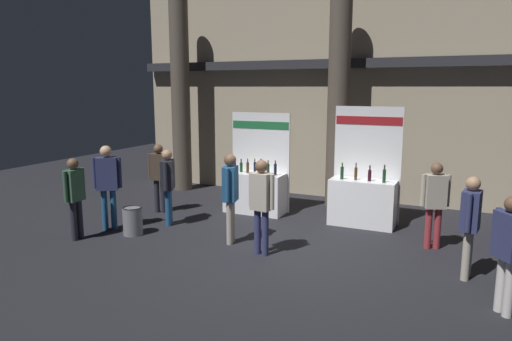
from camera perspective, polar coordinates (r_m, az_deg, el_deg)
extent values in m
plane|color=black|center=(8.71, 3.27, -9.82)|extent=(24.81, 24.81, 0.00)
cube|color=tan|center=(12.61, 11.35, 11.26)|extent=(12.41, 0.25, 6.51)
cube|color=#2D2D33|center=(12.32, 11.06, 12.81)|extent=(12.41, 0.20, 0.24)
cylinder|color=#51473D|center=(13.62, -9.27, 8.91)|extent=(0.54, 0.54, 5.40)
cylinder|color=#51473D|center=(11.68, 10.13, 8.69)|extent=(0.54, 0.54, 5.40)
cube|color=white|center=(11.10, -0.17, -2.79)|extent=(1.44, 0.60, 0.97)
cube|color=white|center=(11.27, 0.56, 1.08)|extent=(1.51, 0.04, 2.38)
cube|color=#1E6638|center=(11.14, 0.52, 5.62)|extent=(1.47, 0.01, 0.18)
cylinder|color=black|center=(11.25, -2.64, 0.57)|extent=(0.07, 0.07, 0.26)
cylinder|color=black|center=(11.23, -2.64, 1.39)|extent=(0.03, 0.03, 0.06)
cylinder|color=black|center=(11.22, -2.65, 1.59)|extent=(0.03, 0.03, 0.02)
cylinder|color=#19381E|center=(11.16, -1.84, 0.40)|extent=(0.07, 0.07, 0.22)
cylinder|color=#19381E|center=(11.13, -1.84, 1.16)|extent=(0.03, 0.03, 0.08)
cylinder|color=black|center=(11.13, -1.84, 1.40)|extent=(0.03, 0.03, 0.02)
cylinder|color=#472D14|center=(11.03, -1.03, 0.35)|extent=(0.07, 0.07, 0.25)
cylinder|color=#472D14|center=(11.00, -1.04, 1.20)|extent=(0.03, 0.03, 0.08)
cylinder|color=gold|center=(10.99, -1.04, 1.46)|extent=(0.03, 0.03, 0.02)
cylinder|color=black|center=(11.02, -0.15, 0.37)|extent=(0.06, 0.06, 0.26)
cylinder|color=black|center=(10.99, -0.15, 1.23)|extent=(0.03, 0.03, 0.08)
cylinder|color=gold|center=(10.98, -0.15, 1.48)|extent=(0.03, 0.03, 0.02)
cylinder|color=black|center=(10.86, 0.61, 0.22)|extent=(0.07, 0.07, 0.26)
cylinder|color=black|center=(10.83, 0.61, 1.12)|extent=(0.03, 0.03, 0.09)
cylinder|color=black|center=(10.82, 0.61, 1.39)|extent=(0.03, 0.03, 0.02)
cylinder|color=#19381E|center=(10.85, 1.49, 0.16)|extent=(0.07, 0.07, 0.24)
cylinder|color=#19381E|center=(10.82, 1.50, 0.97)|extent=(0.03, 0.03, 0.07)
cylinder|color=red|center=(10.81, 1.50, 1.21)|extent=(0.03, 0.03, 0.02)
cylinder|color=black|center=(10.74, 2.39, 0.12)|extent=(0.07, 0.07, 0.27)
cylinder|color=black|center=(10.71, 2.39, 0.99)|extent=(0.03, 0.03, 0.06)
cylinder|color=red|center=(10.71, 2.40, 1.21)|extent=(0.03, 0.03, 0.02)
cube|color=white|center=(10.35, 12.96, -3.90)|extent=(1.40, 0.60, 1.01)
cube|color=white|center=(10.52, 13.51, 0.66)|extent=(1.47, 0.04, 2.58)
cube|color=maroon|center=(10.38, 13.72, 5.99)|extent=(1.43, 0.01, 0.18)
cylinder|color=#19381E|center=(10.22, 10.55, -0.31)|extent=(0.07, 0.07, 0.27)
cylinder|color=#19381E|center=(10.19, 10.59, 0.67)|extent=(0.03, 0.03, 0.09)
cylinder|color=gold|center=(10.18, 10.60, 0.96)|extent=(0.03, 0.03, 0.02)
cylinder|color=#472D14|center=(10.20, 12.19, -0.40)|extent=(0.06, 0.06, 0.27)
cylinder|color=#472D14|center=(10.17, 12.23, 0.58)|extent=(0.03, 0.03, 0.08)
cylinder|color=black|center=(10.16, 12.24, 0.86)|extent=(0.03, 0.03, 0.02)
cylinder|color=black|center=(10.14, 13.82, -0.62)|extent=(0.07, 0.07, 0.24)
cylinder|color=black|center=(10.11, 13.86, 0.27)|extent=(0.03, 0.03, 0.08)
cylinder|color=black|center=(10.10, 13.87, 0.56)|extent=(0.03, 0.03, 0.02)
cylinder|color=#19381E|center=(10.05, 15.52, -0.67)|extent=(0.07, 0.07, 0.28)
cylinder|color=#19381E|center=(10.02, 15.56, 0.35)|extent=(0.03, 0.03, 0.08)
cylinder|color=red|center=(10.01, 15.58, 0.64)|extent=(0.03, 0.03, 0.02)
cylinder|color=slate|center=(9.85, -14.96, -6.07)|extent=(0.40, 0.40, 0.56)
torus|color=black|center=(9.78, -15.04, -4.44)|extent=(0.39, 0.39, 0.02)
cylinder|color=navy|center=(8.34, 1.14, -7.69)|extent=(0.12, 0.12, 0.84)
cylinder|color=navy|center=(8.42, 0.19, -7.52)|extent=(0.12, 0.12, 0.84)
cube|color=#ADA393|center=(8.18, 0.67, -2.60)|extent=(0.37, 0.29, 0.66)
sphere|color=brown|center=(8.09, 0.68, 0.52)|extent=(0.23, 0.23, 0.23)
cylinder|color=#ADA393|center=(8.07, 2.00, -2.67)|extent=(0.08, 0.08, 0.63)
cylinder|color=#ADA393|center=(8.29, -0.62, -2.31)|extent=(0.08, 0.08, 0.63)
cylinder|color=navy|center=(10.43, -10.62, -4.29)|extent=(0.12, 0.12, 0.80)
cylinder|color=navy|center=(10.25, -10.79, -4.55)|extent=(0.12, 0.12, 0.80)
cube|color=#23232D|center=(10.18, -10.84, -0.50)|extent=(0.42, 0.52, 0.64)
sphere|color=tan|center=(10.11, -10.92, 1.91)|extent=(0.22, 0.22, 0.22)
cylinder|color=#23232D|center=(10.45, -10.59, -0.14)|extent=(0.08, 0.08, 0.60)
cylinder|color=#23232D|center=(9.92, -11.10, -0.71)|extent=(0.08, 0.08, 0.60)
cylinder|color=silver|center=(7.06, 28.74, -12.66)|extent=(0.12, 0.12, 0.78)
cylinder|color=silver|center=(7.18, 27.92, -12.23)|extent=(0.12, 0.12, 0.78)
cube|color=navy|center=(6.90, 28.82, -7.06)|extent=(0.44, 0.47, 0.62)
cylinder|color=navy|center=(7.07, 27.59, -6.41)|extent=(0.08, 0.08, 0.59)
cylinder|color=#ADA393|center=(8.18, 24.67, -9.18)|extent=(0.12, 0.12, 0.79)
cylinder|color=#ADA393|center=(8.01, 24.48, -9.58)|extent=(0.12, 0.12, 0.79)
cube|color=navy|center=(7.90, 24.96, -4.51)|extent=(0.31, 0.41, 0.63)
sphere|color=tan|center=(7.81, 25.20, -1.46)|extent=(0.22, 0.22, 0.22)
cylinder|color=navy|center=(8.12, 25.20, -4.02)|extent=(0.08, 0.08, 0.60)
cylinder|color=navy|center=(7.67, 24.72, -4.79)|extent=(0.08, 0.08, 0.60)
cylinder|color=#23232D|center=(11.37, -11.38, -3.12)|extent=(0.12, 0.12, 0.80)
cylinder|color=#23232D|center=(11.41, -12.12, -3.09)|extent=(0.12, 0.12, 0.80)
cube|color=#47382D|center=(11.25, -11.88, 0.44)|extent=(0.42, 0.31, 0.63)
sphere|color=brown|center=(11.19, -11.96, 2.62)|extent=(0.22, 0.22, 0.22)
cylinder|color=#47382D|center=(11.18, -10.76, 0.50)|extent=(0.08, 0.08, 0.60)
cylinder|color=#47382D|center=(11.32, -12.99, 0.54)|extent=(0.08, 0.08, 0.60)
cylinder|color=#23232D|center=(9.91, -20.91, -5.62)|extent=(0.12, 0.12, 0.79)
cylinder|color=#23232D|center=(9.80, -21.54, -5.83)|extent=(0.12, 0.12, 0.79)
cube|color=#33563D|center=(9.70, -21.49, -1.70)|extent=(0.22, 0.36, 0.62)
sphere|color=brown|center=(9.62, -21.66, 0.78)|extent=(0.22, 0.22, 0.22)
cylinder|color=#33563D|center=(9.85, -20.58, -1.37)|extent=(0.08, 0.08, 0.59)
cylinder|color=#33563D|center=(9.54, -22.44, -1.85)|extent=(0.08, 0.08, 0.59)
cylinder|color=navy|center=(10.30, -18.15, -4.63)|extent=(0.12, 0.12, 0.87)
cylinder|color=navy|center=(10.27, -17.14, -4.62)|extent=(0.12, 0.12, 0.87)
cube|color=navy|center=(10.12, -17.88, -0.37)|extent=(0.49, 0.44, 0.69)
sphere|color=tan|center=(10.05, -18.03, 2.26)|extent=(0.24, 0.24, 0.24)
cylinder|color=navy|center=(10.16, -19.31, -0.31)|extent=(0.08, 0.08, 0.65)
cylinder|color=navy|center=(10.08, -16.45, -0.23)|extent=(0.08, 0.08, 0.65)
cylinder|color=#ADA393|center=(8.92, -3.27, -6.49)|extent=(0.12, 0.12, 0.84)
cylinder|color=#ADA393|center=(9.07, -3.00, -6.21)|extent=(0.12, 0.12, 0.84)
cube|color=navy|center=(8.81, -3.18, -1.63)|extent=(0.31, 0.39, 0.67)
sphere|color=brown|center=(8.72, -3.21, 1.30)|extent=(0.23, 0.23, 0.23)
cylinder|color=navy|center=(8.60, -3.56, -1.81)|extent=(0.08, 0.08, 0.63)
cylinder|color=navy|center=(9.01, -2.82, -1.25)|extent=(0.08, 0.08, 0.63)
cylinder|color=maroon|center=(9.27, 20.46, -6.68)|extent=(0.12, 0.12, 0.79)
cylinder|color=maroon|center=(9.32, 21.44, -6.65)|extent=(0.12, 0.12, 0.79)
cube|color=#ADA393|center=(9.12, 21.23, -2.41)|extent=(0.43, 0.36, 0.62)
sphere|color=brown|center=(9.04, 21.41, 0.22)|extent=(0.22, 0.22, 0.22)
cylinder|color=#ADA393|center=(9.05, 19.87, -2.32)|extent=(0.08, 0.08, 0.59)
cylinder|color=#ADA393|center=(9.19, 22.59, -2.31)|extent=(0.08, 0.08, 0.59)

